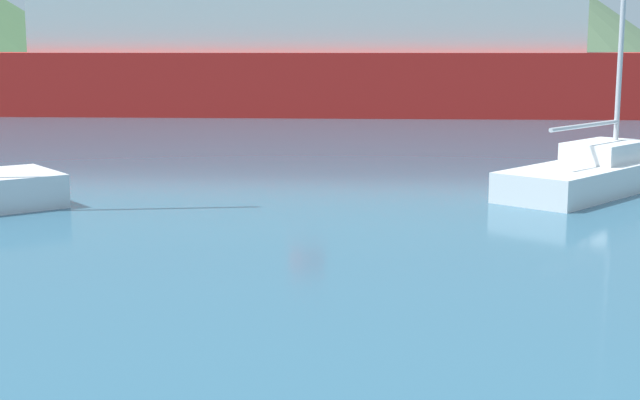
# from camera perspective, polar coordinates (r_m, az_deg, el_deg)

# --- Properties ---
(sailboat_inner) EXTENTS (6.67, 5.68, 9.83)m
(sailboat_inner) POSITION_cam_1_polar(r_m,az_deg,el_deg) (21.88, 17.73, 1.89)
(sailboat_inner) COLOR white
(sailboat_inner) RESTS_ON ground_plane
(ferry_distant) EXTENTS (38.48, 16.11, 8.15)m
(ferry_distant) POSITION_cam_1_polar(r_m,az_deg,el_deg) (45.63, -0.85, 9.20)
(ferry_distant) COLOR red
(ferry_distant) RESTS_ON ground_plane
(hill_central) EXTENTS (37.92, 37.92, 8.29)m
(hill_central) POSITION_cam_1_polar(r_m,az_deg,el_deg) (89.03, -8.42, 10.16)
(hill_central) COLOR #38563D
(hill_central) RESTS_ON ground_plane
(hill_east) EXTENTS (37.33, 37.33, 13.03)m
(hill_east) POSITION_cam_1_polar(r_m,az_deg,el_deg) (93.11, 12.68, 11.46)
(hill_east) COLOR #4C6647
(hill_east) RESTS_ON ground_plane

